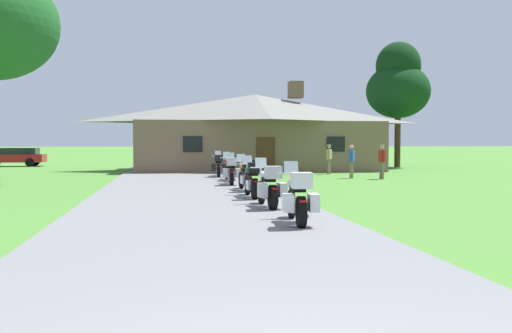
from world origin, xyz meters
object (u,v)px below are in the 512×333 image
at_px(motorcycle_silver_nearest_to_camera, 298,198).
at_px(tree_right_of_lodge, 398,84).
at_px(motorcycle_orange_farthest_in_row, 219,166).
at_px(parked_red_suv_far_left, 13,156).
at_px(bystander_red_shirt_by_tree, 382,160).
at_px(motorcycle_red_sixth_in_row, 230,168).
at_px(motorcycle_white_second_in_row, 269,187).
at_px(motorcycle_orange_fourth_in_row, 246,175).
at_px(bystander_tan_shirt_near_lodge, 329,157).
at_px(motorcycle_green_fifth_in_row, 231,171).
at_px(bystander_blue_shirt_beside_signpost, 352,160).
at_px(motorcycle_green_third_in_row, 252,180).

distance_m(motorcycle_silver_nearest_to_camera, tree_right_of_lodge, 31.17).
distance_m(motorcycle_orange_farthest_in_row, parked_red_suv_far_left, 21.33).
xyz_separation_m(bystander_red_shirt_by_tree, tree_right_of_lodge, (6.43, 12.93, 5.16)).
bearing_deg(motorcycle_red_sixth_in_row, motorcycle_white_second_in_row, -94.10).
height_order(motorcycle_orange_fourth_in_row, motorcycle_orange_farthest_in_row, same).
bearing_deg(motorcycle_orange_fourth_in_row, bystander_tan_shirt_near_lodge, 57.03).
relative_size(motorcycle_green_fifth_in_row, bystander_red_shirt_by_tree, 1.24).
distance_m(bystander_tan_shirt_near_lodge, tree_right_of_lodge, 12.40).
distance_m(motorcycle_silver_nearest_to_camera, motorcycle_green_fifth_in_row, 11.27).
distance_m(bystander_blue_shirt_beside_signpost, parked_red_suv_far_left, 27.04).
distance_m(motorcycle_red_sixth_in_row, tree_right_of_lodge, 20.17).
height_order(motorcycle_orange_fourth_in_row, bystander_red_shirt_by_tree, bystander_red_shirt_by_tree).
distance_m(motorcycle_orange_farthest_in_row, bystander_tan_shirt_near_lodge, 6.94).
bearing_deg(motorcycle_orange_fourth_in_row, motorcycle_white_second_in_row, -93.76).
relative_size(motorcycle_orange_fourth_in_row, parked_red_suv_far_left, 0.45).
distance_m(motorcycle_white_second_in_row, bystander_red_shirt_by_tree, 13.66).
distance_m(bystander_red_shirt_by_tree, parked_red_suv_far_left, 28.53).
bearing_deg(bystander_tan_shirt_near_lodge, motorcycle_green_third_in_row, -168.75).
bearing_deg(bystander_red_shirt_by_tree, motorcycle_orange_farthest_in_row, 68.14).
height_order(motorcycle_orange_farthest_in_row, bystander_red_shirt_by_tree, bystander_red_shirt_by_tree).
height_order(motorcycle_orange_fourth_in_row, parked_red_suv_far_left, parked_red_suv_far_left).
height_order(motorcycle_green_fifth_in_row, bystander_tan_shirt_near_lodge, bystander_tan_shirt_near_lodge).
xyz_separation_m(motorcycle_green_third_in_row, motorcycle_orange_fourth_in_row, (0.16, 2.53, 0.00)).
bearing_deg(motorcycle_silver_nearest_to_camera, motorcycle_green_fifth_in_row, 95.42).
bearing_deg(motorcycle_green_fifth_in_row, bystander_red_shirt_by_tree, 26.34).
bearing_deg(motorcycle_white_second_in_row, motorcycle_green_third_in_row, 88.57).
bearing_deg(motorcycle_white_second_in_row, bystander_blue_shirt_beside_signpost, 59.85).
relative_size(motorcycle_red_sixth_in_row, bystander_blue_shirt_beside_signpost, 1.25).
bearing_deg(parked_red_suv_far_left, bystander_red_shirt_by_tree, -130.17).
xyz_separation_m(bystander_tan_shirt_near_lodge, parked_red_suv_far_left, (-20.53, 13.71, -0.17)).
relative_size(motorcycle_silver_nearest_to_camera, parked_red_suv_far_left, 0.45).
height_order(motorcycle_red_sixth_in_row, bystander_tan_shirt_near_lodge, bystander_tan_shirt_near_lodge).
bearing_deg(motorcycle_white_second_in_row, tree_right_of_lodge, 57.64).
distance_m(bystander_red_shirt_by_tree, tree_right_of_lodge, 15.33).
bearing_deg(motorcycle_orange_fourth_in_row, motorcycle_orange_farthest_in_row, 89.12).
distance_m(motorcycle_red_sixth_in_row, bystander_tan_shirt_near_lodge, 8.18).
xyz_separation_m(motorcycle_white_second_in_row, parked_red_suv_far_left, (-14.08, 29.67, 0.17)).
bearing_deg(tree_right_of_lodge, parked_red_suv_far_left, 169.02).
bearing_deg(tree_right_of_lodge, motorcycle_orange_fourth_in_row, -126.59).
distance_m(motorcycle_orange_fourth_in_row, tree_right_of_lodge, 24.15).
relative_size(motorcycle_red_sixth_in_row, bystander_tan_shirt_near_lodge, 1.24).
height_order(motorcycle_green_third_in_row, bystander_tan_shirt_near_lodge, bystander_tan_shirt_near_lodge).
relative_size(bystander_tan_shirt_near_lodge, bystander_blue_shirt_beside_signpost, 1.01).
bearing_deg(bystander_tan_shirt_near_lodge, motorcycle_orange_fourth_in_row, -173.24).
xyz_separation_m(bystander_tan_shirt_near_lodge, bystander_blue_shirt_beside_signpost, (0.01, -3.86, -0.02)).
height_order(motorcycle_green_third_in_row, tree_right_of_lodge, tree_right_of_lodge).
height_order(motorcycle_orange_fourth_in_row, bystander_blue_shirt_beside_signpost, bystander_blue_shirt_beside_signpost).
xyz_separation_m(motorcycle_green_fifth_in_row, bystander_blue_shirt_beside_signpost, (6.50, 3.88, 0.32)).
bearing_deg(bystander_tan_shirt_near_lodge, parked_red_suv_far_left, 93.70).
xyz_separation_m(motorcycle_silver_nearest_to_camera, bystander_blue_shirt_beside_signpost, (6.41, 15.15, 0.32)).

